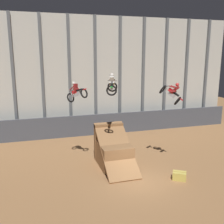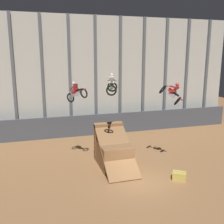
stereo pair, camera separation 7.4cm
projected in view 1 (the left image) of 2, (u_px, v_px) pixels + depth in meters
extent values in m
plane|color=#996B42|center=(139.00, 181.00, 17.73)|extent=(60.00, 60.00, 0.00)
cube|color=beige|center=(95.00, 76.00, 28.23)|extent=(32.00, 0.12, 12.44)
cube|color=slate|center=(13.00, 78.00, 25.71)|extent=(0.28, 0.28, 12.44)
cube|color=slate|center=(42.00, 77.00, 26.49)|extent=(0.28, 0.28, 12.44)
cube|color=slate|center=(70.00, 76.00, 27.27)|extent=(0.28, 0.28, 12.44)
cube|color=slate|center=(95.00, 76.00, 28.05)|extent=(0.28, 0.28, 12.44)
cube|color=slate|center=(120.00, 75.00, 28.82)|extent=(0.28, 0.28, 12.44)
cube|color=slate|center=(143.00, 75.00, 29.60)|extent=(0.28, 0.28, 12.44)
cube|color=slate|center=(165.00, 74.00, 30.38)|extent=(0.28, 0.28, 12.44)
cube|color=slate|center=(186.00, 74.00, 31.16)|extent=(0.28, 0.28, 12.44)
cube|color=slate|center=(206.00, 73.00, 31.93)|extent=(0.28, 0.28, 12.44)
cube|color=#474C56|center=(99.00, 124.00, 28.04)|extent=(31.36, 0.20, 2.23)
cube|color=olive|center=(113.00, 154.00, 20.29)|extent=(2.31, 3.16, 1.79)
cube|color=olive|center=(109.00, 141.00, 21.41)|extent=(2.35, 0.50, 2.98)
cube|color=#996B42|center=(116.00, 149.00, 19.52)|extent=(2.35, 4.63, 3.14)
torus|color=black|center=(71.00, 98.00, 19.82)|extent=(0.78, 0.73, 0.73)
torus|color=black|center=(84.00, 93.00, 19.01)|extent=(0.78, 0.73, 0.73)
cube|color=#B7B7BC|center=(77.00, 94.00, 19.38)|extent=(0.51, 0.56, 0.43)
cube|color=red|center=(75.00, 92.00, 19.47)|extent=(0.47, 0.51, 0.37)
cube|color=black|center=(79.00, 90.00, 19.24)|extent=(0.49, 0.54, 0.29)
cube|color=red|center=(84.00, 89.00, 18.94)|extent=(0.34, 0.37, 0.17)
cylinder|color=#B7B7BC|center=(71.00, 94.00, 19.71)|extent=(0.30, 0.34, 0.45)
cylinder|color=black|center=(71.00, 91.00, 19.68)|extent=(0.38, 0.58, 0.04)
cube|color=maroon|center=(76.00, 87.00, 19.35)|extent=(0.33, 0.32, 0.50)
sphere|color=silver|center=(74.00, 83.00, 19.40)|extent=(0.41, 0.42, 0.33)
cylinder|color=maroon|center=(75.00, 91.00, 19.29)|extent=(0.30, 0.33, 0.40)
cylinder|color=maroon|center=(77.00, 91.00, 19.49)|extent=(0.30, 0.33, 0.40)
cylinder|color=maroon|center=(72.00, 88.00, 19.36)|extent=(0.35, 0.40, 0.39)
cylinder|color=maroon|center=(75.00, 88.00, 19.62)|extent=(0.35, 0.40, 0.39)
torus|color=black|center=(112.00, 87.00, 19.00)|extent=(0.74, 0.38, 0.73)
torus|color=black|center=(112.00, 90.00, 17.65)|extent=(0.74, 0.38, 0.73)
cube|color=#B7B7BC|center=(112.00, 87.00, 18.24)|extent=(0.34, 0.56, 0.31)
cube|color=green|center=(112.00, 84.00, 18.35)|extent=(0.34, 0.49, 0.26)
cube|color=black|center=(112.00, 84.00, 17.96)|extent=(0.34, 0.59, 0.15)
cube|color=green|center=(112.00, 87.00, 17.48)|extent=(0.25, 0.39, 0.08)
cylinder|color=#B7B7BC|center=(112.00, 84.00, 18.76)|extent=(0.13, 0.24, 0.54)
cylinder|color=black|center=(112.00, 81.00, 18.66)|extent=(0.62, 0.28, 0.04)
cube|color=silver|center=(112.00, 80.00, 18.08)|extent=(0.38, 0.42, 0.53)
sphere|color=silver|center=(112.00, 75.00, 18.09)|extent=(0.33, 0.34, 0.27)
cylinder|color=silver|center=(110.00, 84.00, 18.21)|extent=(0.24, 0.43, 0.31)
cylinder|color=silver|center=(114.00, 84.00, 18.20)|extent=(0.24, 0.43, 0.31)
cylinder|color=silver|center=(110.00, 79.00, 18.31)|extent=(0.24, 0.52, 0.23)
cylinder|color=silver|center=(114.00, 79.00, 18.30)|extent=(0.24, 0.52, 0.23)
torus|color=black|center=(163.00, 89.00, 19.56)|extent=(0.87, 0.86, 0.67)
torus|color=black|center=(178.00, 101.00, 19.16)|extent=(0.87, 0.86, 0.67)
cube|color=#B7B7BC|center=(172.00, 94.00, 19.29)|extent=(0.54, 0.55, 0.52)
cube|color=red|center=(171.00, 91.00, 19.25)|extent=(0.49, 0.50, 0.44)
cube|color=black|center=(176.00, 94.00, 19.13)|extent=(0.48, 0.50, 0.41)
cube|color=red|center=(181.00, 99.00, 19.01)|extent=(0.33, 0.34, 0.25)
cylinder|color=#B7B7BC|center=(166.00, 88.00, 19.40)|extent=(0.15, 0.16, 0.55)
cylinder|color=black|center=(169.00, 86.00, 19.28)|extent=(0.66, 0.16, 0.04)
cube|color=maroon|center=(176.00, 89.00, 19.06)|extent=(0.55, 0.56, 0.45)
sphere|color=red|center=(177.00, 85.00, 18.95)|extent=(0.44, 0.44, 0.36)
cylinder|color=maroon|center=(173.00, 92.00, 19.09)|extent=(0.37, 0.38, 0.12)
cylinder|color=maroon|center=(174.00, 91.00, 19.30)|extent=(0.37, 0.38, 0.12)
cylinder|color=maroon|center=(173.00, 87.00, 18.99)|extent=(0.42, 0.43, 0.20)
cylinder|color=maroon|center=(174.00, 87.00, 19.26)|extent=(0.42, 0.43, 0.20)
cube|color=#CCB751|center=(179.00, 176.00, 17.94)|extent=(1.08, 1.00, 0.56)
cube|color=#996623|center=(179.00, 176.00, 17.94)|extent=(0.78, 0.53, 0.57)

